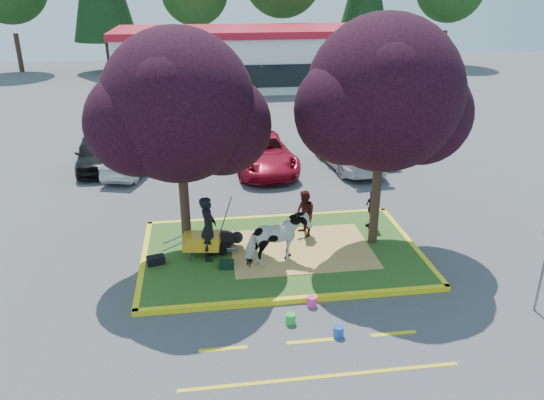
{
  "coord_description": "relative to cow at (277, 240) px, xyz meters",
  "views": [
    {
      "loc": [
        -2.28,
        -13.99,
        7.66
      ],
      "look_at": [
        -0.22,
        0.5,
        1.61
      ],
      "focal_mm": 35.0,
      "sensor_mm": 36.0,
      "label": 1
    }
  ],
  "objects": [
    {
      "name": "car_black",
      "position": [
        -6.55,
        9.83,
        -0.23
      ],
      "size": [
        2.12,
        4.25,
        1.39
      ],
      "primitive_type": "imported",
      "rotation": [
        0.0,
        0.0,
        0.12
      ],
      "color": "black",
      "rests_on": "ground"
    },
    {
      "name": "curb_far",
      "position": [
        0.25,
        3.36,
        -0.85
      ],
      "size": [
        8.3,
        0.16,
        0.15
      ],
      "primitive_type": "cube",
      "color": "yellow",
      "rests_on": "ground"
    },
    {
      "name": "car_white",
      "position": [
        4.51,
        8.48,
        -0.23
      ],
      "size": [
        2.46,
        4.97,
        1.39
      ],
      "primitive_type": "imported",
      "rotation": [
        0.0,
        0.0,
        3.25
      ],
      "color": "silver",
      "rests_on": "ground"
    },
    {
      "name": "car_grey",
      "position": [
        5.82,
        9.85,
        -0.2
      ],
      "size": [
        1.57,
        4.42,
        1.45
      ],
      "primitive_type": "imported",
      "rotation": [
        0.0,
        0.0,
        0.01
      ],
      "color": "#5B5E63",
      "rests_on": "ground"
    },
    {
      "name": "ground",
      "position": [
        0.25,
        0.78,
        -0.92
      ],
      "size": [
        90.0,
        90.0,
        0.0
      ],
      "primitive_type": "plane",
      "color": "#424244",
      "rests_on": "ground"
    },
    {
      "name": "gear_bag_dark",
      "position": [
        -3.45,
        0.47,
        -0.65
      ],
      "size": [
        0.55,
        0.39,
        0.25
      ],
      "primitive_type": "cube",
      "rotation": [
        0.0,
        0.0,
        0.27
      ],
      "color": "black",
      "rests_on": "median_island"
    },
    {
      "name": "gear_bag_green",
      "position": [
        -1.46,
        -0.03,
        -0.67
      ],
      "size": [
        0.43,
        0.3,
        0.22
      ],
      "primitive_type": "cube",
      "rotation": [
        0.0,
        0.0,
        -0.13
      ],
      "color": "black",
      "rests_on": "median_island"
    },
    {
      "name": "tree_purple_left",
      "position": [
        -2.53,
        1.16,
        3.44
      ],
      "size": [
        5.06,
        4.2,
        6.51
      ],
      "color": "black",
      "rests_on": "median_island"
    },
    {
      "name": "median_island",
      "position": [
        0.25,
        0.78,
        -0.85
      ],
      "size": [
        8.0,
        5.0,
        0.15
      ],
      "primitive_type": "cube",
      "color": "#254C17",
      "rests_on": "ground"
    },
    {
      "name": "bucket_blue",
      "position": [
        0.94,
        -3.32,
        -0.79
      ],
      "size": [
        0.3,
        0.3,
        0.26
      ],
      "primitive_type": "cylinder",
      "rotation": [
        0.0,
        0.0,
        -0.27
      ],
      "color": "blue",
      "rests_on": "ground"
    },
    {
      "name": "car_red",
      "position": [
        0.62,
        8.77,
        -0.17
      ],
      "size": [
        2.94,
        5.58,
        1.5
      ],
      "primitive_type": "imported",
      "rotation": [
        0.0,
        0.0,
        0.09
      ],
      "color": "maroon",
      "rests_on": "ground"
    },
    {
      "name": "fire_lane_stripe_c",
      "position": [
        2.25,
        -3.42,
        -0.92
      ],
      "size": [
        1.1,
        0.12,
        0.01
      ],
      "primitive_type": "cube",
      "color": "yellow",
      "rests_on": "ground"
    },
    {
      "name": "fire_lane_long",
      "position": [
        0.25,
        -4.62,
        -0.92
      ],
      "size": [
        6.0,
        0.1,
        0.01
      ],
      "primitive_type": "cube",
      "color": "yellow",
      "rests_on": "ground"
    },
    {
      "name": "curb_right",
      "position": [
        4.33,
        0.78,
        -0.85
      ],
      "size": [
        0.16,
        5.3,
        0.15
      ],
      "primitive_type": "cube",
      "color": "yellow",
      "rests_on": "ground"
    },
    {
      "name": "wheelbarrow",
      "position": [
        -2.11,
        0.73,
        -0.28
      ],
      "size": [
        1.9,
        0.76,
        0.71
      ],
      "rotation": [
        0.0,
        0.0,
        -0.13
      ],
      "color": "black",
      "rests_on": "median_island"
    },
    {
      "name": "straw_bedding",
      "position": [
        0.85,
        0.78,
        -0.77
      ],
      "size": [
        4.2,
        3.0,
        0.01
      ],
      "primitive_type": "cube",
      "color": "tan",
      "rests_on": "median_island"
    },
    {
      "name": "fire_lane_stripe_a",
      "position": [
        -1.75,
        -3.42,
        -0.92
      ],
      "size": [
        1.1,
        0.12,
        0.01
      ],
      "primitive_type": "cube",
      "color": "yellow",
      "rests_on": "ground"
    },
    {
      "name": "calf",
      "position": [
        -1.65,
        1.29,
        -0.5
      ],
      "size": [
        1.41,
        1.11,
        0.54
      ],
      "primitive_type": "ellipsoid",
      "rotation": [
        0.0,
        0.0,
        -0.37
      ],
      "color": "black",
      "rests_on": "median_island"
    },
    {
      "name": "cow",
      "position": [
        0.0,
        0.0,
        0.0
      ],
      "size": [
        2.01,
        1.46,
        1.55
      ],
      "primitive_type": "imported",
      "rotation": [
        0.0,
        0.0,
        1.96
      ],
      "color": "white",
      "rests_on": "median_island"
    },
    {
      "name": "bucket_green",
      "position": [
        -0.08,
        -2.68,
        -0.79
      ],
      "size": [
        0.3,
        0.3,
        0.26
      ],
      "primitive_type": "cylinder",
      "rotation": [
        0.0,
        0.0,
        -0.28
      ],
      "color": "green",
      "rests_on": "ground"
    },
    {
      "name": "visitor_a",
      "position": [
        1.12,
        1.69,
        -0.02
      ],
      "size": [
        0.73,
        0.85,
        1.51
      ],
      "primitive_type": "imported",
      "rotation": [
        0.0,
        0.0,
        -1.32
      ],
      "color": "#3F1412",
      "rests_on": "median_island"
    },
    {
      "name": "car_silver",
      "position": [
        -4.93,
        8.88,
        -0.32
      ],
      "size": [
        2.26,
        3.89,
        1.21
      ],
      "primitive_type": "imported",
      "rotation": [
        0.0,
        0.0,
        2.86
      ],
      "color": "#95979C",
      "rests_on": "ground"
    },
    {
      "name": "bucket_pink",
      "position": [
        0.58,
        -2.02,
        -0.79
      ],
      "size": [
        0.26,
        0.26,
        0.26
      ],
      "primitive_type": "cylinder",
      "rotation": [
        0.0,
        0.0,
        0.05
      ],
      "color": "#F53696",
      "rests_on": "ground"
    },
    {
      "name": "curb_near",
      "position": [
        0.25,
        -1.8,
        -0.85
      ],
      "size": [
        8.3,
        0.16,
        0.15
      ],
      "primitive_type": "cube",
      "color": "yellow",
      "rests_on": "ground"
    },
    {
      "name": "tree_purple_right",
      "position": [
        3.17,
        0.96,
        3.64
      ],
      "size": [
        5.3,
        4.4,
        6.82
      ],
      "color": "black",
      "rests_on": "median_island"
    },
    {
      "name": "curb_left",
      "position": [
        -3.83,
        0.78,
        -0.85
      ],
      "size": [
        0.16,
        5.3,
        0.15
      ],
      "primitive_type": "cube",
      "color": "yellow",
      "rests_on": "ground"
    },
    {
      "name": "handler",
      "position": [
        -1.91,
        0.62,
        0.19
      ],
      "size": [
        0.58,
        0.77,
        1.93
      ],
      "primitive_type": "imported",
      "rotation": [
        0.0,
        0.0,
        1.4
      ],
      "color": "black",
      "rests_on": "median_island"
    },
    {
      "name": "retail_building",
      "position": [
        2.25,
        28.77,
        1.33
      ],
      "size": [
        20.4,
        8.4,
        4.4
      ],
      "color": "silver",
      "rests_on": "ground"
    },
    {
      "name": "fire_lane_stripe_b",
      "position": [
        0.25,
        -3.42,
        -0.92
      ],
      "size": [
        1.1,
        0.12,
        0.01
      ],
      "primitive_type": "cube",
      "color": "yellow",
      "rests_on": "ground"
    },
    {
      "name": "visitor_b",
      "position": [
        3.43,
        2.01,
        -0.13
      ],
      "size": [
        0.44,
        0.8,
        1.29
      ],
      "primitive_type": "imported",
      "rotation": [
        0.0,
        0.0,
        -1.39
      ],
      "color": "black",
      "rests_on": "median_island"
    }
  ]
}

